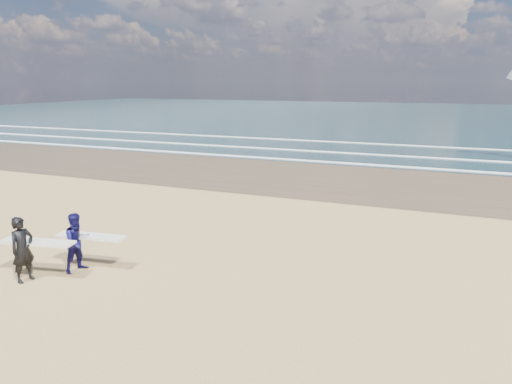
% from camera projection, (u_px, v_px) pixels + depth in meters
% --- Properties ---
extents(ocean, '(220.00, 100.00, 0.02)m').
position_uv_depth(ocean, '(509.00, 119.00, 70.61)').
color(ocean, '#183035').
rests_on(ocean, ground).
extents(surfer_near, '(2.26, 1.20, 1.92)m').
position_uv_depth(surfer_near, '(24.00, 249.00, 13.02)').
color(surfer_near, black).
rests_on(surfer_near, ground).
extents(surfer_far, '(2.25, 1.28, 1.81)m').
position_uv_depth(surfer_far, '(79.00, 242.00, 13.76)').
color(surfer_far, '#0D0B41').
rests_on(surfer_far, ground).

